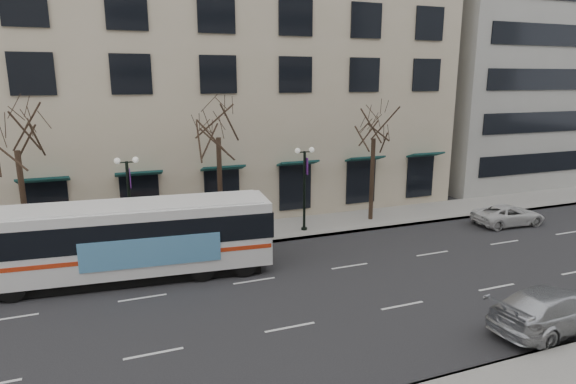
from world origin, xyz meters
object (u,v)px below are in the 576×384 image
tree_far_mid (218,120)px  city_bus (129,238)px  lamp_post_left (130,200)px  white_pickup (508,215)px  lamp_post_right (305,185)px  silver_car (553,309)px  tree_far_right (374,123)px  tree_far_left (14,131)px

tree_far_mid → city_bus: tree_far_mid is taller
lamp_post_left → white_pickup: size_ratio=1.13×
lamp_post_right → silver_car: lamp_post_right is taller
lamp_post_left → silver_car: (14.17, -14.07, -2.15)m
lamp_post_right → white_pickup: lamp_post_right is taller
lamp_post_left → city_bus: 3.65m
tree_far_mid → lamp_post_left: 6.40m
tree_far_right → lamp_post_left: 15.40m
tree_far_left → tree_far_mid: 10.00m
tree_far_mid → white_pickup: (17.86, -3.85, -6.26)m
tree_far_right → tree_far_mid: bearing=180.0°
lamp_post_left → white_pickup: 23.20m
silver_car → lamp_post_right: bearing=10.7°
tree_far_right → city_bus: size_ratio=0.60×
lamp_post_right → silver_car: (4.17, -14.07, -2.15)m
tree_far_mid → lamp_post_right: size_ratio=1.64×
tree_far_mid → silver_car: bearing=-58.0°
tree_far_left → silver_car: tree_far_left is taller
tree_far_left → tree_far_right: size_ratio=1.03×
tree_far_left → white_pickup: tree_far_left is taller
lamp_post_right → city_bus: lamp_post_right is taller
tree_far_right → silver_car: bearing=-93.2°
tree_far_left → lamp_post_right: 15.48m
tree_far_right → lamp_post_right: tree_far_right is taller
lamp_post_left → tree_far_right: bearing=2.3°
tree_far_mid → tree_far_right: (10.00, -0.00, -0.48)m
tree_far_mid → tree_far_right: 10.01m
tree_far_mid → city_bus: 8.32m
lamp_post_left → lamp_post_right: size_ratio=1.00×
lamp_post_right → tree_far_left: bearing=177.7°
tree_far_right → lamp_post_right: (-4.99, -0.60, -3.48)m
tree_far_left → white_pickup: (27.86, -3.85, -6.06)m
white_pickup → city_bus: bearing=94.5°
tree_far_mid → silver_car: size_ratio=1.57×
silver_car → white_pickup: (8.69, 10.82, -0.15)m
tree_far_left → lamp_post_right: size_ratio=1.60×
city_bus → white_pickup: size_ratio=2.91×
silver_car → white_pickup: size_ratio=1.18×
tree_far_right → white_pickup: bearing=-26.1°
city_bus → white_pickup: 23.20m
white_pickup → tree_far_mid: bearing=81.8°
lamp_post_left → lamp_post_right: 10.00m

